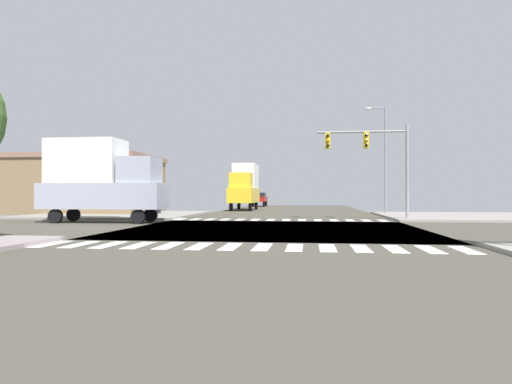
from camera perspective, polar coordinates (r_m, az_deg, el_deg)
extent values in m
cube|color=#474238|center=(20.99, 2.26, -4.85)|extent=(14.00, 90.00, 0.05)
cube|color=#474238|center=(20.99, 2.26, -4.85)|extent=(90.00, 12.00, 0.05)
cube|color=gray|center=(34.78, 25.90, -2.86)|extent=(12.00, 12.00, 0.14)
cube|color=gray|center=(36.03, -17.20, -2.79)|extent=(12.00, 12.00, 0.14)
cube|color=silver|center=(16.06, -25.03, -6.12)|extent=(0.50, 2.00, 0.01)
cube|color=silver|center=(15.55, -21.88, -6.32)|extent=(0.50, 2.00, 0.01)
cube|color=silver|center=(15.10, -18.53, -6.50)|extent=(0.50, 2.00, 0.01)
cube|color=silver|center=(14.70, -14.99, -6.68)|extent=(0.50, 2.00, 0.01)
cube|color=silver|center=(14.36, -11.25, -6.84)|extent=(0.50, 2.00, 0.01)
cube|color=silver|center=(14.08, -7.36, -6.97)|extent=(0.50, 2.00, 0.01)
cube|color=silver|center=(13.87, -3.32, -7.07)|extent=(0.50, 2.00, 0.01)
cube|color=silver|center=(13.73, 0.82, -7.14)|extent=(0.50, 2.00, 0.01)
cube|color=silver|center=(13.66, 5.03, -7.17)|extent=(0.50, 2.00, 0.01)
cube|color=silver|center=(13.67, 9.26, -7.17)|extent=(0.50, 2.00, 0.01)
cube|color=silver|center=(13.74, 13.46, -7.13)|extent=(0.50, 2.00, 0.01)
cube|color=silver|center=(13.89, 17.59, -7.05)|extent=(0.50, 2.00, 0.01)
cube|color=silver|center=(14.11, 21.61, -6.93)|extent=(0.50, 2.00, 0.01)
cube|color=silver|center=(14.40, 25.49, -6.79)|extent=(0.50, 2.00, 0.01)
cube|color=silver|center=(29.44, -9.79, -3.49)|extent=(0.50, 2.00, 0.01)
cube|color=silver|center=(29.17, -7.91, -3.52)|extent=(0.50, 2.00, 0.01)
cube|color=silver|center=(28.93, -5.99, -3.55)|extent=(0.50, 2.00, 0.01)
cube|color=silver|center=(28.73, -4.04, -3.57)|extent=(0.50, 2.00, 0.01)
cube|color=silver|center=(28.55, -2.07, -3.59)|extent=(0.50, 2.00, 0.01)
cube|color=silver|center=(28.41, -0.07, -3.61)|extent=(0.50, 2.00, 0.01)
cube|color=silver|center=(28.31, 1.94, -3.62)|extent=(0.50, 2.00, 0.01)
cube|color=silver|center=(28.24, 3.97, -3.63)|extent=(0.50, 2.00, 0.01)
cube|color=silver|center=(28.21, 6.00, -3.63)|extent=(0.50, 2.00, 0.01)
cube|color=silver|center=(28.21, 8.04, -3.63)|extent=(0.50, 2.00, 0.01)
cube|color=silver|center=(28.25, 10.07, -3.62)|extent=(0.50, 2.00, 0.01)
cube|color=silver|center=(28.32, 12.09, -3.61)|extent=(0.50, 2.00, 0.01)
cube|color=silver|center=(28.43, 14.10, -3.60)|extent=(0.50, 2.00, 0.01)
cube|color=silver|center=(28.57, 16.10, -3.58)|extent=(0.50, 2.00, 0.01)
cylinder|color=gray|center=(29.23, 19.02, 2.40)|extent=(0.20, 0.20, 6.03)
cylinder|color=gray|center=(29.01, 13.53, 7.60)|extent=(5.62, 0.14, 0.14)
cube|color=yellow|center=(28.98, 14.09, 6.51)|extent=(0.32, 0.40, 1.00)
sphere|color=black|center=(28.77, 14.15, 7.18)|extent=(0.22, 0.22, 0.22)
sphere|color=orange|center=(28.74, 14.15, 6.57)|extent=(0.22, 0.22, 0.22)
sphere|color=black|center=(28.70, 14.15, 5.96)|extent=(0.22, 0.22, 0.22)
cube|color=yellow|center=(28.77, 9.28, 6.56)|extent=(0.32, 0.40, 1.00)
sphere|color=black|center=(28.57, 9.30, 7.23)|extent=(0.22, 0.22, 0.22)
sphere|color=orange|center=(28.53, 9.30, 6.61)|extent=(0.22, 0.22, 0.22)
sphere|color=black|center=(28.50, 9.30, 6.00)|extent=(0.22, 0.22, 0.22)
cylinder|color=gray|center=(37.55, 16.45, 3.95)|extent=(0.16, 0.16, 8.84)
cylinder|color=gray|center=(38.01, 15.38, 10.47)|extent=(1.40, 0.10, 0.10)
ellipsoid|color=silver|center=(37.90, 14.32, 10.42)|extent=(0.60, 0.32, 0.20)
cube|color=olive|center=(41.59, -23.28, 0.59)|extent=(14.97, 8.03, 4.55)
cube|color=#896555|center=(41.70, -23.27, 3.99)|extent=(15.27, 8.33, 0.40)
cube|color=black|center=(35.03, -13.01, -1.51)|extent=(0.24, 2.20, 1.80)
cylinder|color=black|center=(43.11, -0.75, -1.96)|extent=(0.26, 0.80, 0.80)
cylinder|color=black|center=(43.41, -3.26, -1.95)|extent=(0.26, 0.80, 0.80)
cylinder|color=black|center=(47.96, 0.03, -1.79)|extent=(0.26, 0.80, 0.80)
cylinder|color=black|center=(48.23, -2.23, -1.78)|extent=(0.26, 0.80, 0.80)
cube|color=yellow|center=(45.65, -1.53, -0.43)|extent=(2.40, 7.20, 1.49)
cube|color=white|center=(46.76, -1.34, 2.05)|extent=(2.30, 4.18, 2.56)
cube|color=yellow|center=(43.54, -1.95, 1.52)|extent=(2.11, 2.02, 1.49)
cylinder|color=black|center=(58.39, 1.03, -1.59)|extent=(0.26, 0.68, 0.68)
cylinder|color=black|center=(58.56, -0.37, -1.58)|extent=(0.26, 0.68, 0.68)
cylinder|color=black|center=(61.30, 1.31, -1.53)|extent=(0.26, 0.68, 0.68)
cylinder|color=black|center=(61.46, -0.03, -1.52)|extent=(0.26, 0.68, 0.68)
cube|color=maroon|center=(59.91, 0.49, -0.91)|extent=(1.80, 4.30, 0.66)
cube|color=black|center=(59.91, 0.49, -0.34)|extent=(1.55, 2.24, 0.54)
cylinder|color=black|center=(27.04, -13.51, -2.93)|extent=(0.80, 0.26, 0.80)
cylinder|color=black|center=(25.25, -15.04, -3.11)|extent=(0.80, 0.26, 0.80)
cylinder|color=black|center=(29.11, -22.59, -2.72)|extent=(0.80, 0.26, 0.80)
cylinder|color=black|center=(27.46, -24.57, -2.87)|extent=(0.80, 0.26, 0.80)
cube|color=#A8ADC0|center=(27.10, -19.08, -0.50)|extent=(7.20, 2.40, 1.49)
cube|color=white|center=(27.65, -21.09, 3.71)|extent=(4.18, 2.30, 2.56)
cube|color=#A8ADC0|center=(26.26, -14.83, 2.73)|extent=(2.02, 2.11, 1.49)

